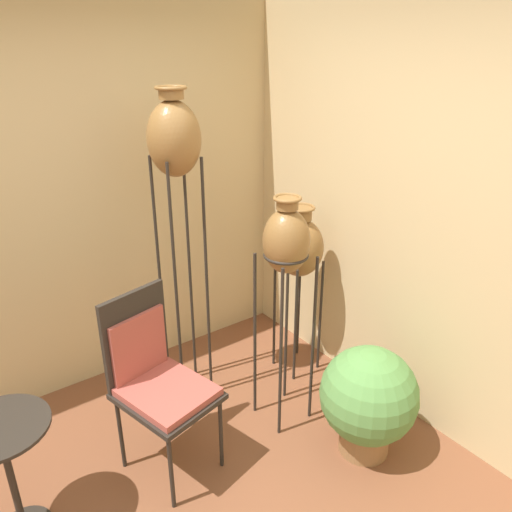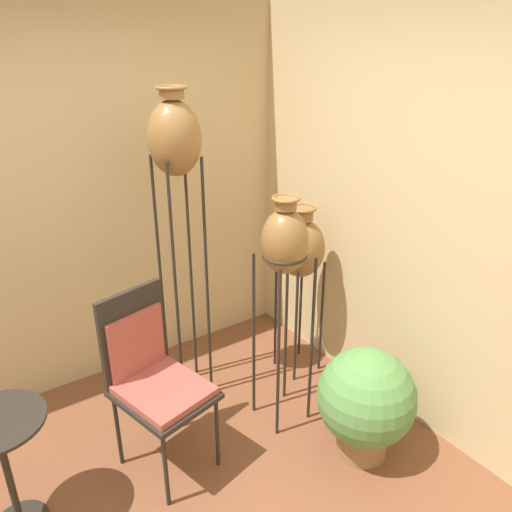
# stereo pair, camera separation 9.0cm
# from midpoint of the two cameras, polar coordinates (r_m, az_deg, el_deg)

# --- Properties ---
(wall_back) EXTENTS (7.45, 0.06, 2.70)m
(wall_back) POSITION_cam_midpoint_polar(r_m,az_deg,el_deg) (3.47, -22.02, 5.40)
(wall_back) COLOR #D1B784
(wall_back) RESTS_ON ground_plane
(wall_right) EXTENTS (0.06, 7.45, 2.70)m
(wall_right) POSITION_cam_midpoint_polar(r_m,az_deg,el_deg) (3.03, 22.35, 2.85)
(wall_right) COLOR #D1B784
(wall_right) RESTS_ON ground_plane
(vase_stand_tall) EXTENTS (0.32, 0.32, 2.09)m
(vase_stand_tall) POSITION_cam_midpoint_polar(r_m,az_deg,el_deg) (3.06, -8.40, 12.38)
(vase_stand_tall) COLOR #28231E
(vase_stand_tall) RESTS_ON ground_plane
(vase_stand_medium) EXTENTS (0.28, 0.28, 1.52)m
(vase_stand_medium) POSITION_cam_midpoint_polar(r_m,az_deg,el_deg) (2.90, 4.20, 1.13)
(vase_stand_medium) COLOR #28231E
(vase_stand_medium) RESTS_ON ground_plane
(vase_stand_short) EXTENTS (0.33, 0.33, 1.29)m
(vase_stand_short) POSITION_cam_midpoint_polar(r_m,az_deg,el_deg) (3.50, 5.90, 0.84)
(vase_stand_short) COLOR #28231E
(vase_stand_short) RESTS_ON ground_plane
(chair) EXTENTS (0.55, 0.60, 1.08)m
(chair) POSITION_cam_midpoint_polar(r_m,az_deg,el_deg) (2.92, -10.89, -12.89)
(chair) COLOR #28231E
(chair) RESTS_ON ground_plane
(side_table) EXTENTS (0.47, 0.47, 0.69)m
(side_table) POSITION_cam_midpoint_polar(r_m,az_deg,el_deg) (2.84, -26.17, -19.45)
(side_table) COLOR #28231E
(side_table) RESTS_ON ground_plane
(potted_plant) EXTENTS (0.58, 0.58, 0.70)m
(potted_plant) POSITION_cam_midpoint_polar(r_m,az_deg,el_deg) (3.12, 13.28, -15.83)
(potted_plant) COLOR olive
(potted_plant) RESTS_ON ground_plane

